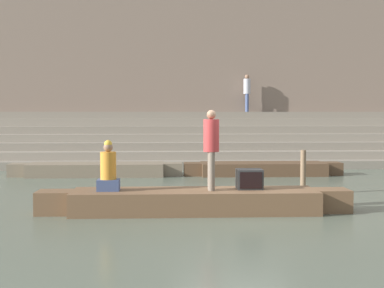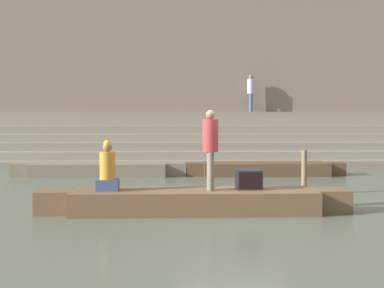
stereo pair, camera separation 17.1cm
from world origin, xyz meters
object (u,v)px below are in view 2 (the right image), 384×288
at_px(moored_boat_distant, 99,169).
at_px(tv_set, 249,179).
at_px(rowboat_main, 194,201).
at_px(person_standing, 210,144).
at_px(person_on_steps, 251,90).
at_px(moored_boat_shore, 265,168).
at_px(person_rowing, 108,170).
at_px(mooring_post, 304,172).

bearing_deg(moored_boat_distant, tv_set, -62.21).
bearing_deg(rowboat_main, person_standing, -8.94).
relative_size(moored_boat_distant, person_on_steps, 3.40).
bearing_deg(person_standing, moored_boat_shore, 68.07).
bearing_deg(tv_set, person_rowing, -170.13).
height_order(rowboat_main, moored_boat_distant, rowboat_main).
xyz_separation_m(person_standing, moored_boat_shore, (2.33, 6.90, -1.21)).
xyz_separation_m(rowboat_main, person_rowing, (-1.79, -0.02, 0.65)).
xyz_separation_m(tv_set, moored_boat_distant, (-4.12, 6.78, -0.46)).
height_order(person_standing, moored_boat_distant, person_standing).
bearing_deg(moored_boat_shore, person_on_steps, 87.20).
distance_m(rowboat_main, person_standing, 1.24).
bearing_deg(person_standing, tv_set, 6.52).
bearing_deg(rowboat_main, person_on_steps, 75.14).
height_order(rowboat_main, mooring_post, mooring_post).
bearing_deg(moored_boat_shore, person_rowing, -122.21).
relative_size(moored_boat_shore, mooring_post, 4.68).
xyz_separation_m(moored_boat_shore, moored_boat_distant, (-5.62, 0.02, 0.00)).
distance_m(mooring_post, person_on_steps, 11.06).
height_order(tv_set, moored_boat_distant, tv_set).
distance_m(tv_set, moored_boat_shore, 6.94).
bearing_deg(mooring_post, person_rowing, -152.78).
height_order(tv_set, mooring_post, mooring_post).
height_order(tv_set, person_on_steps, person_on_steps).
distance_m(rowboat_main, person_rowing, 1.91).
bearing_deg(mooring_post, person_standing, -136.40).
relative_size(moored_boat_shore, moored_boat_distant, 0.93).
height_order(rowboat_main, person_on_steps, person_on_steps).
height_order(person_rowing, mooring_post, person_rowing).
bearing_deg(person_rowing, rowboat_main, -0.55).
bearing_deg(person_rowing, moored_boat_shore, 55.89).
relative_size(person_rowing, tv_set, 1.94).
height_order(person_rowing, moored_boat_distant, person_rowing).
xyz_separation_m(moored_boat_distant, person_on_steps, (6.02, 6.28, 2.94)).
height_order(person_rowing, tv_set, person_rowing).
xyz_separation_m(rowboat_main, moored_boat_shore, (2.68, 6.86, -0.02)).
relative_size(tv_set, moored_boat_distant, 0.09).
bearing_deg(moored_boat_distant, person_on_steps, 42.73).
relative_size(person_rowing, moored_boat_shore, 0.20).
distance_m(tv_set, person_on_steps, 13.43).
relative_size(tv_set, moored_boat_shore, 0.10).
bearing_deg(person_on_steps, person_standing, 126.07).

